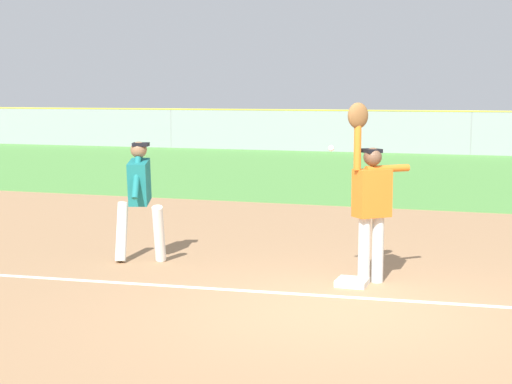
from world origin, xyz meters
TOP-DOWN VIEW (x-y plane):
  - ground_plane at (0.00, 0.00)m, footprint 74.08×74.08m
  - outfield_grass at (0.00, 15.53)m, footprint 50.47×15.22m
  - chalk_foul_line at (-4.09, 0.22)m, footprint 11.97×0.98m
  - first_base at (-0.09, 1.12)m, footprint 0.39×0.39m
  - fielder at (0.09, 1.31)m, footprint 0.74×0.68m
  - runner at (-3.23, 1.52)m, footprint 0.85×0.83m
  - baseball at (-0.39, 1.17)m, footprint 0.07×0.07m
  - outfield_fence at (0.00, 23.14)m, footprint 50.55×0.08m
  - parked_car_tan at (-5.95, 27.34)m, footprint 4.54×2.39m
  - parked_car_red at (0.70, 27.38)m, footprint 4.57×2.46m

SIDE VIEW (x-z plane):
  - ground_plane at x=0.00m, z-range 0.00..0.00m
  - chalk_foul_line at x=-4.09m, z-range 0.00..0.01m
  - outfield_grass at x=0.00m, z-range 0.00..0.01m
  - first_base at x=-0.09m, z-range 0.00..0.08m
  - parked_car_tan at x=-5.95m, z-range 0.05..1.30m
  - parked_car_red at x=0.70m, z-range 0.05..1.30m
  - outfield_fence at x=0.00m, z-range 0.00..1.71m
  - runner at x=-3.23m, z-range 0.14..1.86m
  - fielder at x=0.09m, z-range -0.02..2.26m
  - baseball at x=-0.39m, z-range 1.67..1.75m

